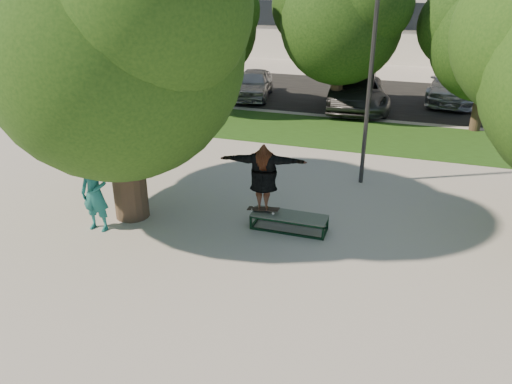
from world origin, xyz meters
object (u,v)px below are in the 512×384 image
(tree_left, at_px, (111,34))
(car_silver_a, at_px, (254,84))
(bystander, at_px, (95,193))
(car_dark, at_px, (353,89))
(car_silver_b, at_px, (456,83))
(car_grey, at_px, (359,93))
(lamppost, at_px, (371,74))
(grind_box, at_px, (289,222))

(tree_left, xyz_separation_m, car_silver_a, (-0.99, 12.84, -3.76))
(bystander, bearing_deg, car_silver_a, 92.40)
(car_dark, height_order, car_silver_b, car_dark)
(car_silver_a, distance_m, car_silver_b, 9.49)
(tree_left, bearing_deg, bystander, -107.67)
(car_silver_a, distance_m, car_grey, 5.07)
(car_grey, height_order, car_silver_b, car_silver_b)
(bystander, relative_size, car_grey, 0.38)
(tree_left, xyz_separation_m, lamppost, (5.29, 3.91, -1.27))
(grind_box, bearing_deg, car_grey, 89.87)
(car_dark, xyz_separation_m, car_silver_b, (4.38, 2.91, -0.03))
(grind_box, relative_size, car_grey, 0.36)
(car_grey, relative_size, car_silver_b, 0.91)
(tree_left, distance_m, bystander, 3.61)
(grind_box, distance_m, car_silver_a, 13.37)
(grind_box, distance_m, car_grey, 11.96)
(lamppost, relative_size, bystander, 3.22)
(tree_left, bearing_deg, car_grey, 71.89)
(car_silver_a, xyz_separation_m, car_grey, (5.05, -0.43, 0.03))
(tree_left, xyz_separation_m, bystander, (-0.30, -0.96, -3.47))
(bystander, bearing_deg, car_dark, 72.50)
(car_dark, bearing_deg, car_grey, -3.62)
(grind_box, xyz_separation_m, car_dark, (-0.24, 11.95, 0.64))
(car_silver_a, relative_size, car_grey, 0.78)
(grind_box, xyz_separation_m, car_grey, (0.03, 11.95, 0.51))
(car_silver_b, bearing_deg, car_silver_a, -159.03)
(bystander, bearing_deg, tree_left, 71.88)
(car_silver_a, height_order, car_grey, car_grey)
(grind_box, xyz_separation_m, bystander, (-4.33, -1.41, 0.76))
(lamppost, xyz_separation_m, car_dark, (-1.50, 8.50, -2.32))
(lamppost, distance_m, car_silver_b, 12.00)
(tree_left, distance_m, car_silver_a, 13.41)
(car_silver_a, height_order, car_dark, car_dark)
(lamppost, bearing_deg, tree_left, -143.58)
(bystander, height_order, car_grey, bystander)
(bystander, distance_m, car_dark, 13.98)
(lamppost, relative_size, car_silver_a, 1.57)
(car_grey, distance_m, car_silver_b, 5.04)
(car_grey, bearing_deg, tree_left, -119.57)
(lamppost, distance_m, bystander, 7.73)
(grind_box, distance_m, car_silver_b, 15.44)
(bystander, xyz_separation_m, car_grey, (4.36, 13.36, -0.25))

